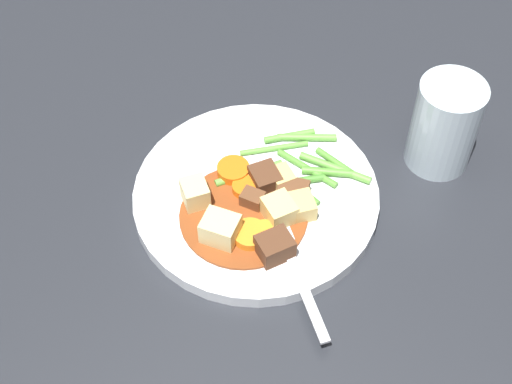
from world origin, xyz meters
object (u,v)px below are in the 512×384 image
object	(u,v)px
carrot_slice_1	(257,177)
potato_chunk_0	(220,230)
potato_chunk_2	(195,194)
dinner_plate	(256,197)
carrot_slice_2	(234,171)
meat_chunk_0	(268,181)
potato_chunk_3	(282,179)
fork	(292,260)
meat_chunk_3	(275,247)
meat_chunk_1	(292,194)
potato_chunk_1	(302,206)
potato_chunk_4	(279,211)
carrot_slice_0	(245,188)
water_glass	(445,125)
carrot_slice_3	(265,232)
carrot_slice_4	(250,235)
meat_chunk_2	(253,199)

from	to	relation	value
carrot_slice_1	potato_chunk_0	distance (m)	0.08
potato_chunk_2	dinner_plate	bearing A→B (deg)	146.28
carrot_slice_2	meat_chunk_0	bearing A→B (deg)	109.75
potato_chunk_3	fork	bearing A→B (deg)	48.53
carrot_slice_1	potato_chunk_3	bearing A→B (deg)	119.17
potato_chunk_2	fork	world-z (taller)	potato_chunk_2
potato_chunk_0	meat_chunk_3	bearing A→B (deg)	114.62
meat_chunk_1	fork	distance (m)	0.08
dinner_plate	potato_chunk_1	xyz separation A→B (m)	(-0.01, 0.05, 0.02)
potato_chunk_4	meat_chunk_1	distance (m)	0.03
carrot_slice_0	water_glass	size ratio (longest dim) A/B	0.25
dinner_plate	potato_chunk_1	world-z (taller)	potato_chunk_1
carrot_slice_3	fork	distance (m)	0.04
meat_chunk_0	carrot_slice_4	bearing A→B (deg)	27.95
carrot_slice_0	carrot_slice_2	world-z (taller)	carrot_slice_2
dinner_plate	carrot_slice_0	distance (m)	0.02
carrot_slice_1	meat_chunk_3	xyz separation A→B (m)	(0.06, 0.08, 0.01)
carrot_slice_1	potato_chunk_2	world-z (taller)	potato_chunk_2
potato_chunk_1	potato_chunk_4	distance (m)	0.02
potato_chunk_4	dinner_plate	bearing A→B (deg)	-102.23
carrot_slice_4	potato_chunk_2	bearing A→B (deg)	-85.22
carrot_slice_2	carrot_slice_3	size ratio (longest dim) A/B	1.40
carrot_slice_2	carrot_slice_3	world-z (taller)	carrot_slice_2
carrot_slice_2	water_glass	bearing A→B (deg)	143.40
carrot_slice_2	potato_chunk_3	xyz separation A→B (m)	(-0.03, 0.05, 0.00)
meat_chunk_2	dinner_plate	bearing A→B (deg)	-148.28
meat_chunk_2	carrot_slice_0	bearing A→B (deg)	-109.82
meat_chunk_0	potato_chunk_2	bearing A→B (deg)	-30.81
carrot_slice_4	water_glass	world-z (taller)	water_glass
meat_chunk_0	water_glass	size ratio (longest dim) A/B	0.30
potato_chunk_4	meat_chunk_1	world-z (taller)	potato_chunk_4
carrot_slice_0	meat_chunk_2	world-z (taller)	meat_chunk_2
carrot_slice_0	carrot_slice_1	bearing A→B (deg)	-174.15
potato_chunk_3	meat_chunk_1	xyz separation A→B (m)	(0.01, 0.02, -0.00)
meat_chunk_2	carrot_slice_2	bearing A→B (deg)	-109.18
potato_chunk_3	meat_chunk_3	world-z (taller)	meat_chunk_3
carrot_slice_4	potato_chunk_0	world-z (taller)	potato_chunk_0
carrot_slice_4	fork	bearing A→B (deg)	100.50
carrot_slice_1	potato_chunk_2	size ratio (longest dim) A/B	0.95
potato_chunk_0	meat_chunk_3	xyz separation A→B (m)	(-0.02, 0.05, -0.00)
carrot_slice_1	carrot_slice_2	distance (m)	0.03
meat_chunk_1	water_glass	size ratio (longest dim) A/B	0.29
carrot_slice_1	meat_chunk_2	world-z (taller)	meat_chunk_2
carrot_slice_1	meat_chunk_2	xyz separation A→B (m)	(0.03, 0.02, 0.00)
carrot_slice_2	potato_chunk_2	world-z (taller)	potato_chunk_2
dinner_plate	carrot_slice_4	world-z (taller)	carrot_slice_4
carrot_slice_3	potato_chunk_4	bearing A→B (deg)	-170.42
potato_chunk_0	potato_chunk_2	distance (m)	0.05
potato_chunk_0	water_glass	bearing A→B (deg)	160.84
water_glass	potato_chunk_3	bearing A→B (deg)	-29.78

